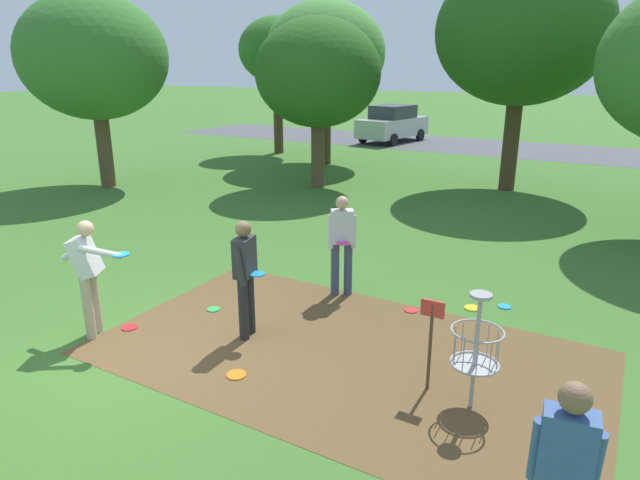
% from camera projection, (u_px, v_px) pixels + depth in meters
% --- Properties ---
extents(ground_plane, '(160.00, 160.00, 0.00)m').
position_uv_depth(ground_plane, '(127.00, 357.00, 7.31)').
color(ground_plane, '#3D6B28').
extents(dirt_tee_pad, '(6.63, 3.84, 0.01)m').
position_uv_depth(dirt_tee_pad, '(343.00, 353.00, 7.40)').
color(dirt_tee_pad, brown).
rests_on(dirt_tee_pad, ground).
extents(disc_golf_basket, '(0.98, 0.58, 1.39)m').
position_uv_depth(disc_golf_basket, '(471.00, 345.00, 6.06)').
color(disc_golf_basket, '#9E9EA3').
rests_on(disc_golf_basket, ground).
extents(player_foreground_watching, '(0.43, 0.49, 1.71)m').
position_uv_depth(player_foreground_watching, '(245.00, 273.00, 7.60)').
color(player_foreground_watching, '#232328').
rests_on(player_foreground_watching, ground).
extents(player_throwing, '(0.48, 0.45, 1.71)m').
position_uv_depth(player_throwing, '(342.00, 240.00, 9.02)').
color(player_throwing, '#384260').
rests_on(player_throwing, ground).
extents(player_waiting_left, '(1.16, 0.50, 1.71)m').
position_uv_depth(player_waiting_left, '(88.00, 271.00, 7.62)').
color(player_waiting_left, tan).
rests_on(player_waiting_left, ground).
extents(player_waiting_right, '(0.48, 0.42, 1.71)m').
position_uv_depth(player_waiting_right, '(562.00, 476.00, 3.83)').
color(player_waiting_right, slate).
rests_on(player_waiting_right, ground).
extents(frisbee_near_basket, '(0.21, 0.21, 0.02)m').
position_uv_depth(frisbee_near_basket, '(411.00, 310.00, 8.67)').
color(frisbee_near_basket, red).
rests_on(frisbee_near_basket, ground).
extents(frisbee_by_tee, '(0.21, 0.21, 0.02)m').
position_uv_depth(frisbee_by_tee, '(214.00, 309.00, 8.71)').
color(frisbee_by_tee, green).
rests_on(frisbee_by_tee, ground).
extents(frisbee_mid_grass, '(0.25, 0.25, 0.02)m').
position_uv_depth(frisbee_mid_grass, '(472.00, 308.00, 8.76)').
color(frisbee_mid_grass, gold).
rests_on(frisbee_mid_grass, ground).
extents(frisbee_far_left, '(0.25, 0.25, 0.02)m').
position_uv_depth(frisbee_far_left, '(236.00, 375.00, 6.86)').
color(frisbee_far_left, orange).
rests_on(frisbee_far_left, ground).
extents(frisbee_far_right, '(0.21, 0.21, 0.02)m').
position_uv_depth(frisbee_far_right, '(505.00, 307.00, 8.81)').
color(frisbee_far_right, '#1E93DB').
rests_on(frisbee_far_right, ground).
extents(frisbee_scattered_a, '(0.23, 0.23, 0.02)m').
position_uv_depth(frisbee_scattered_a, '(129.00, 328.00, 8.10)').
color(frisbee_scattered_a, red).
rests_on(frisbee_scattered_a, ground).
extents(tree_mid_left, '(5.00, 5.00, 6.81)m').
position_uv_depth(tree_mid_left, '(522.00, 32.00, 15.87)').
color(tree_mid_left, '#4C3823').
rests_on(tree_mid_left, ground).
extents(tree_mid_right, '(3.83, 3.83, 5.15)m').
position_uv_depth(tree_mid_right, '(318.00, 73.00, 16.59)').
color(tree_mid_right, brown).
rests_on(tree_mid_right, ground).
extents(tree_far_left, '(4.42, 4.42, 5.86)m').
position_uv_depth(tree_far_left, '(94.00, 57.00, 16.56)').
color(tree_far_left, brown).
rests_on(tree_far_left, ground).
extents(tree_far_center, '(3.24, 3.24, 5.75)m').
position_uv_depth(tree_far_center, '(277.00, 51.00, 23.28)').
color(tree_far_center, '#4C3823').
rests_on(tree_far_center, ground).
extents(tree_far_right, '(4.53, 4.53, 6.11)m').
position_uv_depth(tree_far_right, '(325.00, 54.00, 20.64)').
color(tree_far_right, '#4C3823').
rests_on(tree_far_right, ground).
extents(parking_lot_strip, '(36.00, 6.00, 0.01)m').
position_uv_depth(parking_lot_strip, '(504.00, 148.00, 25.96)').
color(parking_lot_strip, '#4C4C51').
rests_on(parking_lot_strip, ground).
extents(parked_car_leftmost, '(2.47, 4.44, 1.84)m').
position_uv_depth(parked_car_leftmost, '(393.00, 124.00, 27.87)').
color(parked_car_leftmost, '#B2B7BC').
rests_on(parked_car_leftmost, ground).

